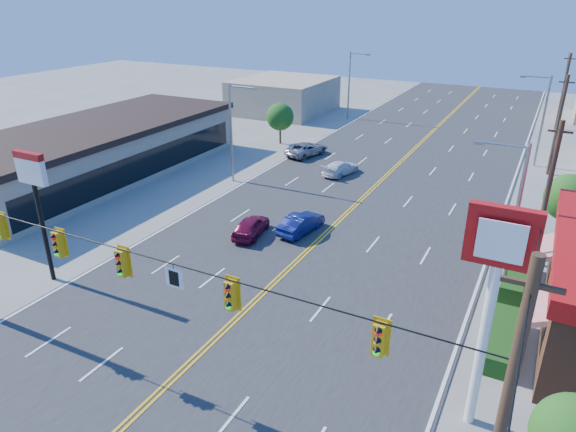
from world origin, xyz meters
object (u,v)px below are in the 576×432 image
at_px(pizza_hut_sign, 35,191).
at_px(car_white, 341,168).
at_px(car_silver, 306,150).
at_px(signal_span, 147,283).
at_px(car_magenta, 251,227).
at_px(kfc_pylon, 495,277).
at_px(car_blue, 301,224).

bearing_deg(pizza_hut_sign, car_white, 72.70).
bearing_deg(car_silver, signal_span, 118.58).
relative_size(signal_span, car_magenta, 6.62).
distance_m(kfc_pylon, car_silver, 34.00).
distance_m(pizza_hut_sign, car_white, 25.11).
relative_size(pizza_hut_sign, car_magenta, 1.86).
height_order(kfc_pylon, car_magenta, kfc_pylon).
bearing_deg(car_silver, car_white, 157.31).
bearing_deg(signal_span, car_silver, 105.32).
xyz_separation_m(car_magenta, car_silver, (-4.48, 17.54, 0.01)).
relative_size(pizza_hut_sign, car_silver, 1.51).
bearing_deg(pizza_hut_sign, signal_span, -20.19).
bearing_deg(car_silver, car_blue, 127.77).
relative_size(car_blue, car_silver, 0.84).
height_order(pizza_hut_sign, car_blue, pizza_hut_sign).
relative_size(kfc_pylon, pizza_hut_sign, 1.24).
relative_size(kfc_pylon, car_silver, 1.87).
bearing_deg(car_magenta, car_blue, -153.36).
bearing_deg(car_magenta, kfc_pylon, 138.47).
bearing_deg(signal_span, car_blue, 95.21).
bearing_deg(car_silver, pizza_hut_sign, 98.36).
xyz_separation_m(signal_span, kfc_pylon, (11.12, 4.00, 1.16)).
bearing_deg(car_white, pizza_hut_sign, 86.51).
xyz_separation_m(car_blue, car_white, (-2.12, 12.00, -0.06)).
distance_m(pizza_hut_sign, car_silver, 27.68).
distance_m(signal_span, car_white, 28.13).
height_order(car_blue, car_silver, car_blue).
distance_m(signal_span, car_magenta, 14.88).
bearing_deg(car_silver, car_magenta, 117.59).
distance_m(signal_span, car_silver, 32.63).
distance_m(car_blue, car_white, 12.19).
bearing_deg(car_blue, car_silver, -57.37).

